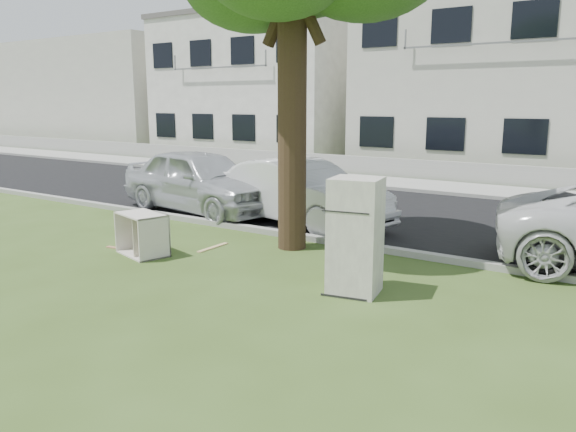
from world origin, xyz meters
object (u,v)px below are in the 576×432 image
Objects in this scene: car_left at (201,181)px; fridge at (355,236)px; cabinet at (142,234)px; car_center at (300,192)px.

fridge is at bearing -110.46° from car_left.
cabinet is 0.21× the size of car_left.
fridge is 0.36× the size of car_left.
car_left is (-6.07, 3.38, -0.04)m from fridge.
cabinet is (-4.19, -0.28, -0.46)m from fridge.
car_center is (0.99, 3.81, 0.35)m from cabinet.
car_center is at bearing 121.29° from fridge.
car_center is 2.88m from car_left.
car_left is (-1.88, 3.65, 0.42)m from cabinet.
fridge reaches higher than cabinet.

